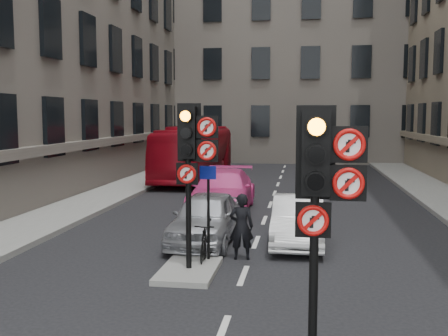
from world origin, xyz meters
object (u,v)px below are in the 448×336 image
(car_silver, at_px, (206,218))
(car_pink, at_px, (223,191))
(signal_far, at_px, (192,150))
(info_sign, at_px, (208,199))
(car_white, at_px, (298,220))
(motorcyclist, at_px, (241,226))
(bus_red, at_px, (195,153))
(motorcycle, at_px, (207,241))
(signal_near, at_px, (322,181))

(car_silver, relative_size, car_pink, 0.78)
(signal_far, relative_size, car_pink, 0.70)
(signal_far, bearing_deg, car_pink, 93.70)
(signal_far, bearing_deg, info_sign, 73.85)
(car_silver, bearing_deg, signal_far, -83.78)
(car_white, xyz_separation_m, motorcyclist, (-1.31, -1.80, 0.17))
(car_pink, height_order, bus_red, bus_red)
(car_pink, relative_size, motorcyclist, 3.19)
(car_silver, height_order, info_sign, info_sign)
(motorcycle, bearing_deg, signal_far, -97.68)
(signal_near, xyz_separation_m, bus_red, (-5.99, 20.48, -1.16))
(info_sign, bearing_deg, motorcyclist, 36.30)
(car_white, height_order, motorcycle, car_white)
(motorcyclist, bearing_deg, car_pink, -83.88)
(car_pink, xyz_separation_m, motorcyclist, (1.39, -6.03, 0.06))
(motorcycle, bearing_deg, signal_near, -64.04)
(signal_near, distance_m, car_white, 7.36)
(car_white, xyz_separation_m, bus_red, (-5.62, 13.40, 0.80))
(motorcycle, bearing_deg, info_sign, -73.08)
(car_white, bearing_deg, motorcycle, -135.39)
(bus_red, bearing_deg, motorcyclist, -73.93)
(signal_far, relative_size, motorcycle, 2.22)
(car_silver, bearing_deg, info_sign, -76.36)
(info_sign, bearing_deg, car_white, 47.70)
(car_silver, bearing_deg, motorcyclist, -51.44)
(motorcycle, bearing_deg, bus_red, 102.51)
(car_white, relative_size, car_pink, 0.75)
(signal_far, xyz_separation_m, info_sign, (0.21, 0.74, -1.18))
(car_white, bearing_deg, motorcyclist, -126.23)
(car_silver, relative_size, motorcycle, 2.47)
(signal_far, relative_size, car_silver, 0.90)
(signal_far, height_order, car_pink, signal_far)
(car_white, bearing_deg, signal_near, -87.07)
(motorcycle, bearing_deg, car_white, 44.37)
(car_pink, bearing_deg, info_sign, -85.40)
(car_silver, distance_m, motorcycle, 1.84)
(motorcycle, distance_m, motorcyclist, 0.89)
(signal_near, xyz_separation_m, motorcyclist, (-1.68, 5.29, -1.79))
(car_pink, xyz_separation_m, info_sign, (0.69, -6.58, 0.78))
(bus_red, xyz_separation_m, motorcyclist, (4.30, -15.20, -0.63))
(bus_red, distance_m, info_sign, 16.15)
(car_silver, height_order, car_white, car_silver)
(signal_far, bearing_deg, car_white, 54.11)
(car_silver, xyz_separation_m, car_white, (2.46, 0.28, -0.05))
(car_pink, bearing_deg, car_white, -58.82)
(car_white, height_order, car_pink, car_pink)
(car_pink, bearing_deg, car_silver, -88.23)
(info_sign, bearing_deg, car_pink, 94.37)
(bus_red, height_order, motorcycle, bus_red)
(signal_far, distance_m, car_pink, 7.59)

